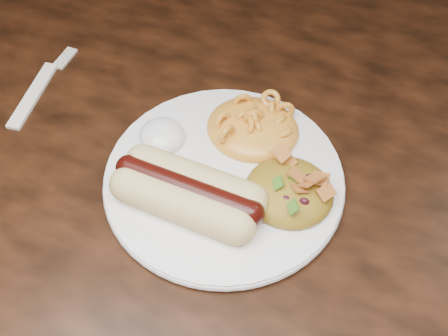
% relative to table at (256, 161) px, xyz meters
% --- Properties ---
extents(table, '(1.60, 0.90, 0.75)m').
position_rel_table_xyz_m(table, '(0.00, 0.00, 0.00)').
color(table, '#3A1B0D').
rests_on(table, floor).
extents(plate, '(0.27, 0.27, 0.01)m').
position_rel_table_xyz_m(plate, '(-0.00, -0.10, 0.10)').
color(plate, white).
rests_on(plate, table).
extents(hotdog, '(0.12, 0.07, 0.03)m').
position_rel_table_xyz_m(hotdog, '(-0.02, -0.15, 0.12)').
color(hotdog, '#E7CD7B').
rests_on(hotdog, plate).
extents(mac_and_cheese, '(0.12, 0.12, 0.04)m').
position_rel_table_xyz_m(mac_and_cheese, '(0.01, -0.04, 0.12)').
color(mac_and_cheese, orange).
rests_on(mac_and_cheese, plate).
extents(sour_cream, '(0.05, 0.05, 0.03)m').
position_rel_table_xyz_m(sour_cream, '(-0.07, -0.09, 0.12)').
color(sour_cream, white).
rests_on(sour_cream, plate).
extents(taco_salad, '(0.08, 0.08, 0.04)m').
position_rel_table_xyz_m(taco_salad, '(0.06, -0.10, 0.12)').
color(taco_salad, orange).
rests_on(taco_salad, plate).
extents(fork, '(0.04, 0.14, 0.00)m').
position_rel_table_xyz_m(fork, '(-0.24, -0.07, 0.09)').
color(fork, white).
rests_on(fork, table).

